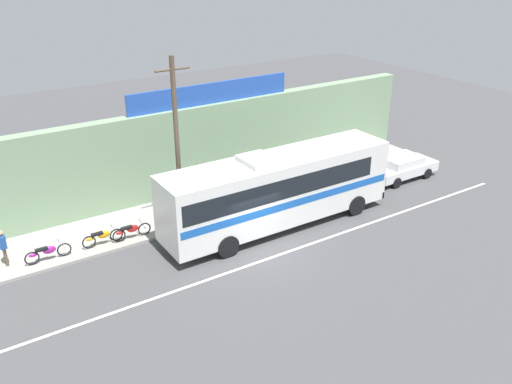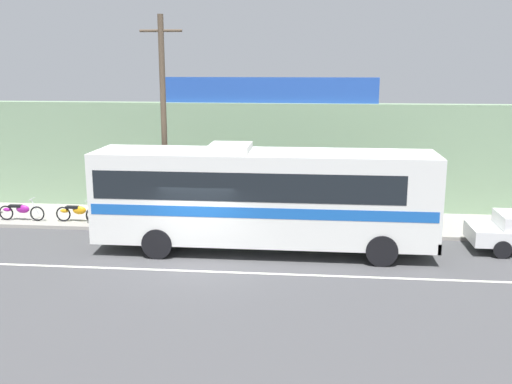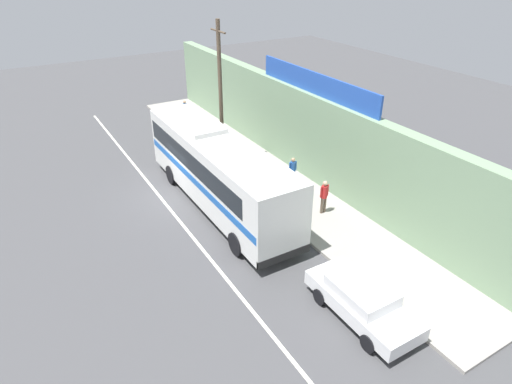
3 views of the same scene
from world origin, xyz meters
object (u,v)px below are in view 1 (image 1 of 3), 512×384
utility_pole (177,143)px  pedestrian_by_curb (3,245)px  motorcycle_red (47,252)px  pedestrian_far_right (237,175)px  parked_car (402,167)px  intercity_bus (277,187)px  pedestrian_far_left (287,165)px  motorcycle_purple (102,236)px  motorcycle_blue (131,230)px

utility_pole → pedestrian_by_curb: utility_pole is taller
motorcycle_red → pedestrian_far_right: size_ratio=1.23×
motorcycle_red → utility_pole: bearing=-2.5°
pedestrian_far_right → pedestrian_by_curb: size_ratio=0.98×
motorcycle_red → pedestrian_by_curb: 1.75m
parked_car → pedestrian_by_curb: pedestrian_by_curb is taller
parked_car → intercity_bus: bearing=-174.9°
pedestrian_by_curb → intercity_bus: bearing=-15.0°
parked_car → pedestrian_far_right: pedestrian_far_right is taller
intercity_bus → pedestrian_by_curb: 12.20m
intercity_bus → parked_car: intercity_bus is taller
parked_car → pedestrian_far_left: (-6.02, 3.07, 0.40)m
parked_car → motorcycle_purple: 17.33m
parked_car → pedestrian_far_left: pedestrian_far_left is taller
motorcycle_blue → pedestrian_far_right: 7.08m
parked_car → motorcycle_blue: 16.02m
motorcycle_red → pedestrian_far_left: (13.63, 1.39, 0.58)m
motorcycle_blue → pedestrian_far_right: pedestrian_far_right is taller
motorcycle_purple → pedestrian_by_curb: (-3.96, 0.57, 0.52)m
motorcycle_purple → pedestrian_far_right: size_ratio=1.18×
pedestrian_far_right → pedestrian_far_left: bearing=-6.3°
utility_pole → motorcycle_blue: (-2.51, 0.14, -3.77)m
pedestrian_far_left → motorcycle_blue: bearing=-171.3°
intercity_bus → motorcycle_red: 10.60m
parked_car → pedestrian_far_left: bearing=152.9°
intercity_bus → utility_pole: bearing=150.2°
motorcycle_red → motorcycle_blue: 3.71m
parked_car → motorcycle_red: parked_car is taller
utility_pole → pedestrian_far_right: size_ratio=5.08×
parked_car → motorcycle_purple: parked_car is taller
motorcycle_red → pedestrian_far_right: pedestrian_far_right is taller
pedestrian_far_right → pedestrian_far_left: (3.11, -0.35, 0.08)m
motorcycle_red → pedestrian_far_left: pedestrian_far_left is taller
motorcycle_red → pedestrian_by_curb: (-1.56, 0.60, 0.52)m
intercity_bus → pedestrian_far_right: intercity_bus is taller
motorcycle_red → pedestrian_far_right: 10.67m
motorcycle_purple → motorcycle_blue: size_ratio=1.02×
motorcycle_purple → pedestrian_far_right: 8.31m
parked_car → pedestrian_far_right: size_ratio=2.71×
pedestrian_far_right → motorcycle_red: bearing=-170.6°
motorcycle_purple → motorcycle_red: bearing=-179.1°
utility_pole → pedestrian_far_left: size_ratio=4.74×
intercity_bus → pedestrian_far_left: size_ratio=6.83×
pedestrian_far_left → pedestrian_far_right: bearing=173.7°
motorcycle_purple → pedestrian_by_curb: size_ratio=1.15×
pedestrian_by_curb → motorcycle_purple: bearing=-8.1°
utility_pole → pedestrian_far_left: utility_pole is taller
motorcycle_red → pedestrian_by_curb: bearing=158.8°
intercity_bus → pedestrian_far_left: bearing=48.7°
pedestrian_far_right → pedestrian_by_curb: 12.13m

